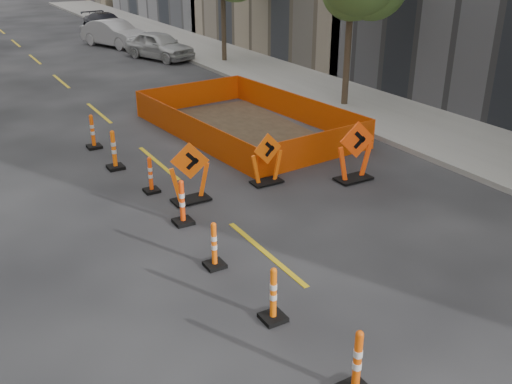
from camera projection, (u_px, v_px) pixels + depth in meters
ground_plane at (402, 367)px, 8.65m from camera, size 140.00×140.00×0.00m
sidewalk_right at (356, 103)px, 22.23m from camera, size 4.00×90.00×0.15m
channelizer_2 at (357, 363)px, 7.94m from camera, size 0.43×0.43×1.09m
channelizer_3 at (273, 294)px, 9.52m from camera, size 0.40×0.40×1.02m
channelizer_4 at (214, 245)px, 11.10m from camera, size 0.39×0.39×0.98m
channelizer_5 at (182, 202)px, 12.80m from camera, size 0.42×0.42×1.07m
channelizer_6 at (150, 175)px, 14.45m from camera, size 0.38×0.38×0.95m
channelizer_7 at (114, 150)px, 15.89m from camera, size 0.44×0.44×1.13m
channelizer_8 at (93, 131)px, 17.50m from camera, size 0.42×0.42×1.07m
chevron_sign_left at (190, 172)px, 13.80m from camera, size 1.19×0.99×1.55m
chevron_sign_center at (267, 158)px, 14.87m from camera, size 0.96×0.60×1.40m
chevron_sign_right at (355, 151)px, 15.02m from camera, size 1.20×0.85×1.65m
safety_fence at (245, 118)px, 19.09m from camera, size 5.05×7.85×0.94m
parked_car_near at (159, 45)px, 30.53m from camera, size 3.02×4.59×1.45m
parked_car_mid at (114, 33)px, 34.10m from camera, size 3.17×4.93×1.54m
parked_car_far at (106, 23)px, 38.79m from camera, size 2.50×4.88×1.36m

